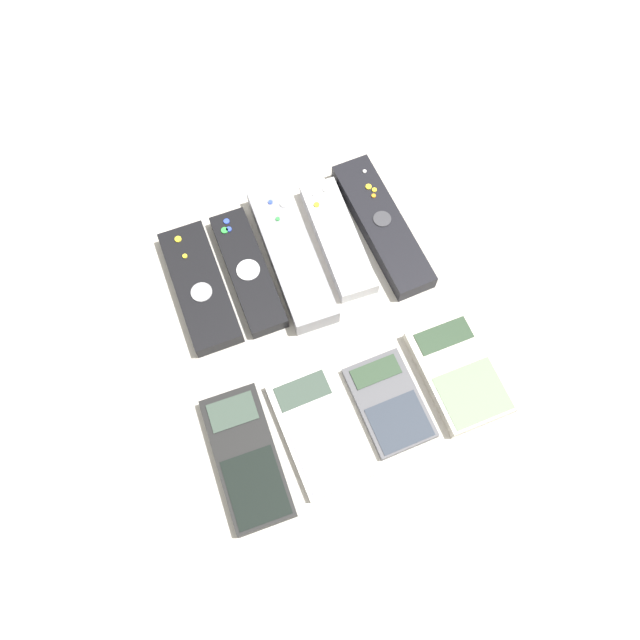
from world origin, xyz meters
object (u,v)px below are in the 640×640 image
Objects in this scene: calculator_1 at (318,430)px; calculator_2 at (389,403)px; remote_4 at (382,225)px; remote_0 at (200,287)px; remote_1 at (248,271)px; calculator_3 at (459,372)px; remote_2 at (294,255)px; remote_3 at (338,238)px; calculator_0 at (247,457)px.

calculator_1 is 1.23× the size of calculator_2.
remote_0 is at bearing 177.47° from remote_4.
remote_1 reaches higher than calculator_3.
remote_2 is at bearing 120.25° from calculator_3.
remote_1 is 0.06m from remote_2.
remote_3 is at bearing 0.97° from remote_0.
calculator_2 is (0.16, -0.22, -0.00)m from remote_0.
remote_4 is 0.28m from calculator_1.
remote_3 is (0.19, 0.00, -0.00)m from remote_0.
remote_2 is 1.54× the size of calculator_3.
remote_3 is 1.30× the size of calculator_3.
remote_1 is at bearing 72.77° from calculator_0.
remote_3 is (0.06, 0.00, -0.00)m from remote_2.
remote_1 is at bearing 130.66° from calculator_3.
remote_0 is 0.83× the size of remote_4.
remote_1 is 0.12m from remote_3.
remote_4 is at bearing 1.64° from remote_2.
calculator_1 is at bearing -71.70° from remote_0.
remote_0 is 0.33m from calculator_3.
calculator_1 is at bearing 2.18° from calculator_0.
calculator_2 is 0.86× the size of calculator_3.
remote_3 is at bearing 106.28° from calculator_3.
remote_2 is at bearing 98.33° from calculator_2.
remote_4 is (0.18, -0.00, 0.00)m from remote_1.
calculator_3 is (0.00, -0.22, -0.00)m from remote_4.
remote_4 reaches higher than remote_0.
remote_0 is 1.22× the size of calculator_1.
remote_0 reaches higher than calculator_3.
remote_1 is at bearing 91.11° from calculator_1.
remote_0 is at bearing 124.97° from calculator_2.
calculator_2 is at bearing -78.99° from remote_2.
calculator_0 is at bearing -120.39° from remote_2.
calculator_3 is (0.13, -0.22, -0.00)m from remote_2.
remote_0 reaches higher than calculator_1.
calculator_3 is (0.26, 0.00, 0.00)m from calculator_0.
remote_1 is at bearing -179.59° from remote_2.
calculator_3 is (0.06, -0.22, -0.00)m from remote_3.
calculator_0 is (-0.14, -0.22, -0.00)m from remote_2.
remote_1 is 1.10× the size of calculator_0.
calculator_0 is at bearing 179.05° from calculator_1.
remote_3 is 1.22× the size of calculator_1.
remote_3 is (0.12, 0.00, 0.00)m from remote_1.
remote_2 is 0.22m from calculator_2.
remote_0 reaches higher than calculator_2.
remote_0 and remote_3 have the same top height.
remote_3 is at bearing 82.36° from calculator_2.
calculator_1 is at bearing 178.99° from calculator_2.
remote_1 reaches higher than calculator_2.
remote_3 is 0.22m from calculator_2.
remote_2 is at bearing 75.39° from calculator_1.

